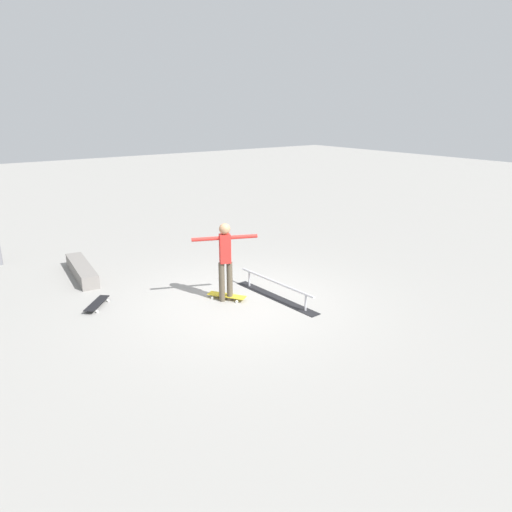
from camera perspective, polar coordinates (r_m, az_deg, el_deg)
The scene contains 6 objects.
ground_plane at distance 9.68m, azimuth -2.15°, elevation -5.54°, with size 60.00×60.00×0.00m, color gray.
grind_rail at distance 9.82m, azimuth 2.36°, elevation -4.16°, with size 2.33×0.38×0.37m.
skate_ledge at distance 11.77m, azimuth -20.12°, elevation -1.61°, with size 2.04×0.37×0.30m, color gray.
skater_main at distance 9.45m, azimuth -3.70°, elevation -0.07°, with size 0.57×1.23×1.61m.
skateboard_main at distance 9.81m, azimuth -3.52°, elevation -4.76°, with size 0.78×0.60×0.09m.
loose_skateboard_black at distance 9.93m, azimuth -18.50°, elevation -5.39°, with size 0.73×0.68×0.09m.
Camera 1 is at (-7.41, 4.96, 3.77)m, focal length 33.44 mm.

